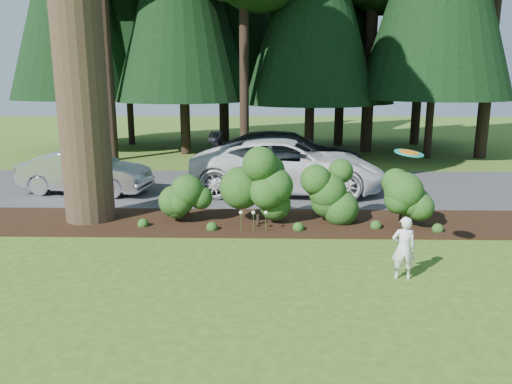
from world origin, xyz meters
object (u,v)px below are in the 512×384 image
Objects in this scene: car_silver_wagon at (85,172)px; child at (404,248)px; frisbee at (409,153)px; car_dark_suv at (288,154)px; car_white_suv at (288,166)px.

car_silver_wagon is 10.79m from child.
frisbee reaches higher than car_silver_wagon.
car_dark_suv is at bearing -58.65° from car_silver_wagon.
child is at bearing -102.17° from frisbee.
car_white_suv is at bearing 106.04° from frisbee.
car_silver_wagon is 3.46× the size of child.
child is at bearing -161.64° from car_white_suv.
car_silver_wagon is 6.52m from car_white_suv.
child is (8.38, -6.79, -0.11)m from car_silver_wagon.
car_white_suv is 7.19m from frisbee.
car_silver_wagon is 0.71× the size of car_dark_suv.
frisbee reaches higher than child.
car_white_suv is (6.51, 0.32, 0.18)m from car_silver_wagon.
frisbee is at bearing -119.54° from car_silver_wagon.
car_dark_suv is 4.84× the size of child.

